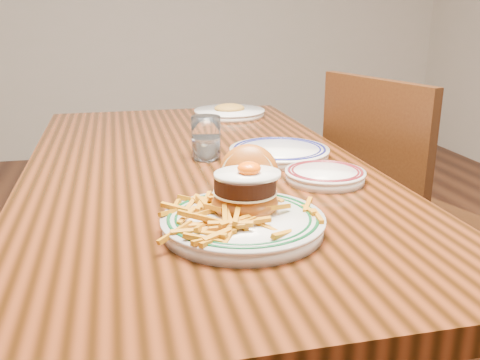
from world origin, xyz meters
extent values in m
cube|color=black|center=(0.00, 0.00, 0.72)|extent=(0.85, 1.60, 0.05)
cylinder|color=black|center=(-0.36, 0.74, 0.35)|extent=(0.07, 0.07, 0.70)
cylinder|color=black|center=(0.36, 0.74, 0.35)|extent=(0.07, 0.07, 0.70)
cube|color=#381E0B|center=(0.73, 0.16, 0.45)|extent=(0.54, 0.54, 0.04)
cube|color=#381E0B|center=(0.54, 0.11, 0.70)|extent=(0.15, 0.43, 0.47)
cylinder|color=#381E0B|center=(0.86, 0.40, 0.21)|extent=(0.04, 0.04, 0.43)
cylinder|color=#381E0B|center=(0.50, 0.29, 0.21)|extent=(0.04, 0.04, 0.43)
cylinder|color=#381E0B|center=(0.60, -0.07, 0.21)|extent=(0.04, 0.04, 0.43)
cylinder|color=silver|center=(0.01, -0.45, 0.76)|extent=(0.29, 0.29, 0.02)
cylinder|color=silver|center=(0.01, -0.45, 0.78)|extent=(0.29, 0.29, 0.01)
torus|color=#0C441F|center=(0.01, -0.45, 0.78)|extent=(0.27, 0.27, 0.01)
torus|color=#0C441F|center=(0.01, -0.45, 0.78)|extent=(0.24, 0.24, 0.01)
ellipsoid|color=#964E13|center=(0.03, -0.41, 0.79)|extent=(0.12, 0.12, 0.05)
cylinder|color=beige|center=(0.03, -0.41, 0.81)|extent=(0.12, 0.12, 0.00)
cylinder|color=black|center=(0.03, -0.41, 0.83)|extent=(0.11, 0.11, 0.03)
ellipsoid|color=white|center=(0.03, -0.41, 0.85)|extent=(0.12, 0.10, 0.01)
ellipsoid|color=#FF5705|center=(0.03, -0.42, 0.86)|extent=(0.04, 0.04, 0.02)
ellipsoid|color=#964E13|center=(0.05, -0.35, 0.83)|extent=(0.14, 0.13, 0.13)
cylinder|color=beige|center=(0.04, -0.36, 0.82)|extent=(0.11, 0.07, 0.10)
cylinder|color=silver|center=(0.26, -0.21, 0.76)|extent=(0.18, 0.18, 0.02)
cylinder|color=silver|center=(0.26, -0.21, 0.77)|extent=(0.18, 0.18, 0.01)
torus|color=maroon|center=(0.26, -0.21, 0.77)|extent=(0.17, 0.17, 0.01)
torus|color=maroon|center=(0.26, -0.21, 0.77)|extent=(0.16, 0.16, 0.01)
cube|color=silver|center=(0.29, -0.20, 0.77)|extent=(0.08, 0.10, 0.00)
cylinder|color=silver|center=(0.22, 0.01, 0.76)|extent=(0.26, 0.26, 0.02)
cylinder|color=silver|center=(0.22, 0.01, 0.77)|extent=(0.26, 0.26, 0.01)
torus|color=#101151|center=(0.22, 0.01, 0.77)|extent=(0.25, 0.25, 0.01)
torus|color=#101151|center=(0.22, 0.01, 0.77)|extent=(0.22, 0.22, 0.01)
cylinder|color=white|center=(0.03, 0.05, 0.81)|extent=(0.08, 0.08, 0.11)
cylinder|color=silver|center=(0.03, 0.05, 0.78)|extent=(0.06, 0.06, 0.06)
cylinder|color=silver|center=(0.21, 0.61, 0.76)|extent=(0.25, 0.25, 0.02)
cylinder|color=silver|center=(0.21, 0.61, 0.77)|extent=(0.26, 0.26, 0.01)
ellipsoid|color=#BD8736|center=(0.21, 0.61, 0.78)|extent=(0.11, 0.09, 0.03)
camera|label=1|loc=(-0.19, -1.30, 1.13)|focal=40.00mm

